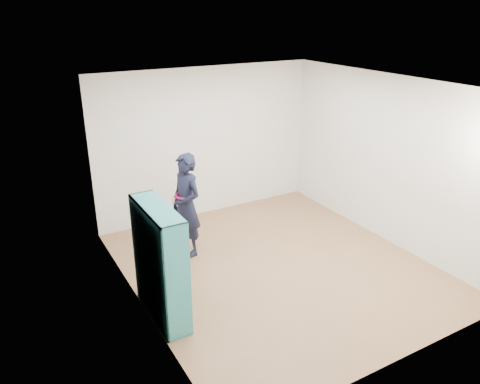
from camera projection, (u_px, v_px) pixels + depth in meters
floor at (277, 266)px, 6.79m from camera, size 4.50×4.50×0.00m
ceiling at (283, 85)px, 5.82m from camera, size 4.50×4.50×0.00m
wall_left at (136, 213)px, 5.38m from camera, size 0.02×4.50×2.60m
wall_right at (387, 160)px, 7.22m from camera, size 0.02×4.50×2.60m
wall_back at (206, 143)px, 8.12m from camera, size 4.00×0.02×2.60m
wall_front at (412, 254)px, 4.49m from camera, size 4.00×0.02×2.60m
bookshelf at (159, 266)px, 5.47m from camera, size 0.31×1.07×1.43m
person at (186, 205)px, 6.88m from camera, size 0.49×0.64×1.57m
smartphone at (174, 200)px, 6.81m from camera, size 0.03×0.10×0.13m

